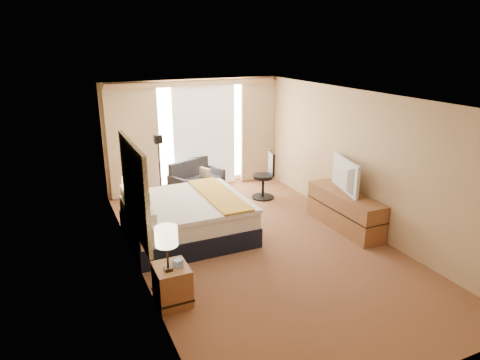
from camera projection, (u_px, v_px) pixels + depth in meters
name	position (u px, v px, depth m)	size (l,w,h in m)	color
floor	(259.00, 245.00, 7.57)	(4.20, 7.00, 0.02)	#512217
ceiling	(261.00, 97.00, 6.76)	(4.20, 7.00, 0.02)	white
wall_back	(194.00, 135.00, 10.19)	(4.20, 0.02, 2.60)	tan
wall_front	(424.00, 274.00, 4.14)	(4.20, 0.02, 2.60)	tan
wall_left	(134.00, 193.00, 6.34)	(0.02, 7.00, 2.60)	tan
wall_right	(360.00, 161.00, 7.99)	(0.02, 7.00, 2.60)	tan
headboard	(134.00, 190.00, 6.53)	(0.06, 1.85, 1.50)	black
nightstand_left	(172.00, 285.00, 5.84)	(0.45, 0.52, 0.55)	#915C34
nightstand_right	(135.00, 218.00, 8.00)	(0.45, 0.52, 0.55)	#915C34
media_dresser	(345.00, 210.00, 8.18)	(0.50, 1.80, 0.70)	#915C34
window	(204.00, 133.00, 10.26)	(2.30, 0.02, 2.30)	silver
curtains	(195.00, 131.00, 10.06)	(4.12, 0.19, 2.56)	#C9B38E
bed	(186.00, 218.00, 7.77)	(2.11, 1.93, 1.03)	black
loveseat	(196.00, 183.00, 10.06)	(1.40, 1.10, 0.77)	#521721
floor_lamp	(159.00, 158.00, 8.75)	(0.21, 0.21, 1.64)	black
desk_chair	(266.00, 178.00, 9.70)	(0.52, 0.52, 1.07)	black
lamp_left	(166.00, 237.00, 5.51)	(0.30, 0.30, 0.63)	black
lamp_right	(130.00, 183.00, 7.77)	(0.26, 0.26, 0.55)	black
tissue_box	(178.00, 263.00, 5.75)	(0.11, 0.11, 0.10)	#90B1DE
telephone	(136.00, 201.00, 8.02)	(0.16, 0.12, 0.06)	black
television	(340.00, 175.00, 8.09)	(1.10, 0.14, 0.63)	black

